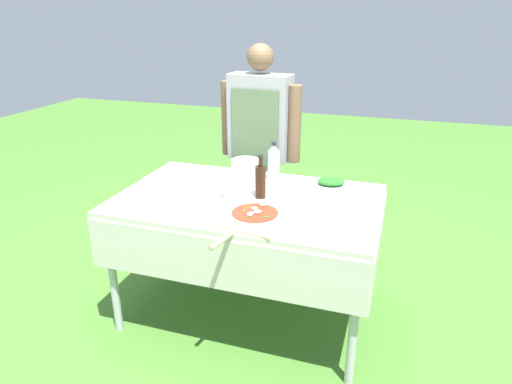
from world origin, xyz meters
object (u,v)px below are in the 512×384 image
(herb_container, at_px, (331,182))
(mixing_tub, at_px, (245,171))
(oil_bottle, at_px, (260,181))
(prep_table, at_px, (248,210))
(water_bottle, at_px, (274,162))
(person_cook, at_px, (260,139))
(sauce_jar, at_px, (229,190))
(pizza_on_peel, at_px, (254,216))

(herb_container, height_order, mixing_tub, mixing_tub)
(oil_bottle, bearing_deg, mixing_tub, 127.13)
(prep_table, bearing_deg, mixing_tub, 112.26)
(water_bottle, xyz_separation_m, mixing_tub, (-0.16, -0.09, -0.04))
(person_cook, xyz_separation_m, sauce_jar, (0.06, -0.75, -0.10))
(prep_table, height_order, herb_container, herb_container)
(oil_bottle, height_order, herb_container, oil_bottle)
(mixing_tub, distance_m, sauce_jar, 0.29)
(prep_table, distance_m, oil_bottle, 0.19)
(person_cook, relative_size, pizza_on_peel, 2.58)
(water_bottle, bearing_deg, sauce_jar, -112.12)
(pizza_on_peel, relative_size, herb_container, 2.88)
(prep_table, bearing_deg, person_cook, 102.33)
(water_bottle, xyz_separation_m, sauce_jar, (-0.15, -0.37, -0.07))
(person_cook, distance_m, oil_bottle, 0.72)
(water_bottle, bearing_deg, oil_bottle, -87.60)
(prep_table, xyz_separation_m, mixing_tub, (-0.10, 0.25, 0.15))
(water_bottle, bearing_deg, prep_table, -99.32)
(pizza_on_peel, height_order, water_bottle, water_bottle)
(pizza_on_peel, height_order, herb_container, herb_container)
(herb_container, distance_m, mixing_tub, 0.52)
(mixing_tub, bearing_deg, herb_container, 9.48)
(herb_container, relative_size, sauce_jar, 1.88)
(pizza_on_peel, xyz_separation_m, sauce_jar, (-0.22, 0.21, 0.04))
(herb_container, bearing_deg, sauce_jar, -144.04)
(person_cook, bearing_deg, pizza_on_peel, 110.66)
(prep_table, bearing_deg, sauce_jar, -158.15)
(oil_bottle, height_order, mixing_tub, oil_bottle)
(pizza_on_peel, distance_m, oil_bottle, 0.29)
(person_cook, height_order, oil_bottle, person_cook)
(person_cook, relative_size, mixing_tub, 9.01)
(herb_container, height_order, sauce_jar, sauce_jar)
(pizza_on_peel, bearing_deg, person_cook, 117.63)
(prep_table, distance_m, pizza_on_peel, 0.29)
(person_cook, xyz_separation_m, oil_bottle, (0.22, -0.68, -0.05))
(herb_container, bearing_deg, water_bottle, -179.96)
(oil_bottle, distance_m, herb_container, 0.47)
(water_bottle, bearing_deg, pizza_on_peel, -83.61)
(mixing_tub, xyz_separation_m, sauce_jar, (0.00, -0.28, -0.02))
(mixing_tub, relative_size, sauce_jar, 1.55)
(mixing_tub, bearing_deg, prep_table, -67.74)
(prep_table, distance_m, herb_container, 0.54)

